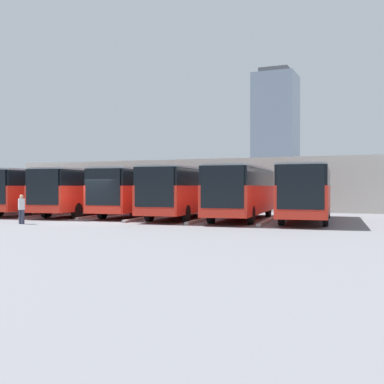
{
  "coord_description": "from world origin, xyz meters",
  "views": [
    {
      "loc": [
        -16.61,
        23.46,
        2.03
      ],
      "look_at": [
        -4.17,
        -5.61,
        1.71
      ],
      "focal_mm": 45.0,
      "sensor_mm": 36.0,
      "label": 1
    }
  ],
  "objects_px": {
    "bus_6": "(12,190)",
    "pedestrian": "(22,208)",
    "bus_1": "(243,190)",
    "bus_0": "(307,191)",
    "bus_5": "(42,190)",
    "bus_2": "(185,190)",
    "bus_3": "(140,190)",
    "bus_4": "(88,190)"
  },
  "relations": [
    {
      "from": "bus_6",
      "to": "pedestrian",
      "type": "bearing_deg",
      "value": 129.21
    },
    {
      "from": "bus_1",
      "to": "bus_6",
      "type": "distance_m",
      "value": 19.5
    },
    {
      "from": "bus_0",
      "to": "bus_5",
      "type": "relative_size",
      "value": 1.0
    },
    {
      "from": "bus_0",
      "to": "bus_6",
      "type": "bearing_deg",
      "value": -8.49
    },
    {
      "from": "bus_2",
      "to": "pedestrian",
      "type": "height_order",
      "value": "bus_2"
    },
    {
      "from": "bus_0",
      "to": "bus_6",
      "type": "xyz_separation_m",
      "value": [
        23.36,
        -0.8,
        0.0
      ]
    },
    {
      "from": "bus_2",
      "to": "bus_3",
      "type": "height_order",
      "value": "same"
    },
    {
      "from": "bus_2",
      "to": "bus_3",
      "type": "relative_size",
      "value": 1.0
    },
    {
      "from": "bus_6",
      "to": "bus_2",
      "type": "bearing_deg",
      "value": 169.62
    },
    {
      "from": "bus_0",
      "to": "bus_1",
      "type": "height_order",
      "value": "same"
    },
    {
      "from": "pedestrian",
      "to": "bus_5",
      "type": "bearing_deg",
      "value": -48.92
    },
    {
      "from": "bus_3",
      "to": "bus_4",
      "type": "distance_m",
      "value": 3.95
    },
    {
      "from": "bus_2",
      "to": "bus_5",
      "type": "distance_m",
      "value": 11.68
    },
    {
      "from": "bus_0",
      "to": "bus_3",
      "type": "relative_size",
      "value": 1.0
    },
    {
      "from": "bus_0",
      "to": "bus_1",
      "type": "xyz_separation_m",
      "value": [
        3.89,
        0.26,
        0.0
      ]
    },
    {
      "from": "bus_2",
      "to": "pedestrian",
      "type": "xyz_separation_m",
      "value": [
        6.31,
        7.98,
        -0.95
      ]
    },
    {
      "from": "bus_5",
      "to": "bus_1",
      "type": "bearing_deg",
      "value": 173.52
    },
    {
      "from": "bus_5",
      "to": "bus_6",
      "type": "distance_m",
      "value": 4.04
    },
    {
      "from": "bus_1",
      "to": "bus_4",
      "type": "bearing_deg",
      "value": -7.73
    },
    {
      "from": "bus_2",
      "to": "bus_5",
      "type": "height_order",
      "value": "same"
    },
    {
      "from": "bus_0",
      "to": "bus_5",
      "type": "height_order",
      "value": "same"
    },
    {
      "from": "bus_0",
      "to": "bus_4",
      "type": "height_order",
      "value": "same"
    },
    {
      "from": "bus_0",
      "to": "bus_5",
      "type": "xyz_separation_m",
      "value": [
        19.47,
        0.28,
        0.0
      ]
    },
    {
      "from": "bus_3",
      "to": "bus_2",
      "type": "bearing_deg",
      "value": 160.15
    },
    {
      "from": "bus_1",
      "to": "pedestrian",
      "type": "bearing_deg",
      "value": 31.46
    },
    {
      "from": "bus_5",
      "to": "bus_2",
      "type": "bearing_deg",
      "value": 173.6
    },
    {
      "from": "bus_1",
      "to": "bus_3",
      "type": "distance_m",
      "value": 7.84
    },
    {
      "from": "bus_2",
      "to": "bus_6",
      "type": "xyz_separation_m",
      "value": [
        15.57,
        -1.05,
        0.0
      ]
    },
    {
      "from": "bus_2",
      "to": "bus_3",
      "type": "xyz_separation_m",
      "value": [
        3.89,
        -0.92,
        0.0
      ]
    },
    {
      "from": "bus_0",
      "to": "bus_2",
      "type": "bearing_deg",
      "value": -4.7
    },
    {
      "from": "bus_3",
      "to": "pedestrian",
      "type": "height_order",
      "value": "bus_3"
    },
    {
      "from": "bus_1",
      "to": "bus_4",
      "type": "distance_m",
      "value": 11.68
    },
    {
      "from": "bus_3",
      "to": "bus_6",
      "type": "distance_m",
      "value": 11.68
    },
    {
      "from": "bus_2",
      "to": "bus_4",
      "type": "distance_m",
      "value": 7.79
    },
    {
      "from": "bus_3",
      "to": "bus_5",
      "type": "xyz_separation_m",
      "value": [
        7.79,
        0.95,
        0.0
      ]
    },
    {
      "from": "bus_2",
      "to": "bus_4",
      "type": "bearing_deg",
      "value": -8.25
    },
    {
      "from": "bus_2",
      "to": "bus_6",
      "type": "relative_size",
      "value": 1.0
    },
    {
      "from": "bus_4",
      "to": "pedestrian",
      "type": "xyz_separation_m",
      "value": [
        -1.48,
        8.21,
        -0.95
      ]
    },
    {
      "from": "bus_4",
      "to": "bus_6",
      "type": "distance_m",
      "value": 7.83
    },
    {
      "from": "bus_2",
      "to": "pedestrian",
      "type": "bearing_deg",
      "value": 45.14
    },
    {
      "from": "bus_1",
      "to": "bus_2",
      "type": "relative_size",
      "value": 1.0
    },
    {
      "from": "bus_2",
      "to": "bus_4",
      "type": "height_order",
      "value": "same"
    }
  ]
}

